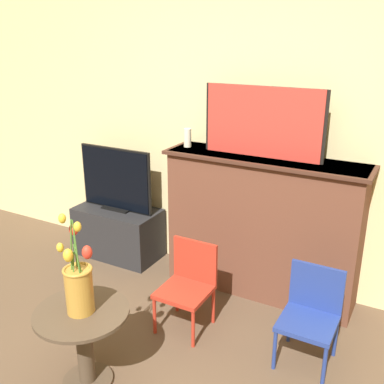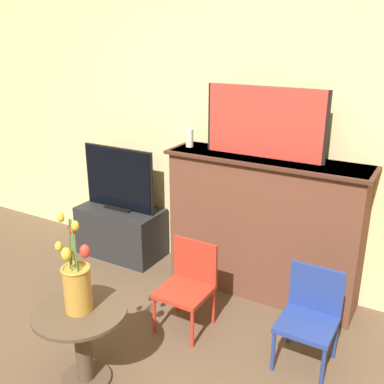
{
  "view_description": "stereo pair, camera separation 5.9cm",
  "coord_description": "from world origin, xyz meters",
  "views": [
    {
      "loc": [
        1.18,
        -1.06,
        1.94
      ],
      "look_at": [
        -0.11,
        1.3,
        0.98
      ],
      "focal_mm": 42.0,
      "sensor_mm": 36.0,
      "label": 1
    },
    {
      "loc": [
        1.24,
        -1.03,
        1.94
      ],
      "look_at": [
        -0.11,
        1.3,
        0.98
      ],
      "focal_mm": 42.0,
      "sensor_mm": 36.0,
      "label": 2
    }
  ],
  "objects": [
    {
      "name": "chair_blue",
      "position": [
        0.7,
        1.33,
        0.33
      ],
      "size": [
        0.33,
        0.33,
        0.6
      ],
      "color": "navy",
      "rests_on": "ground"
    },
    {
      "name": "wall_back",
      "position": [
        0.0,
        2.13,
        1.35
      ],
      "size": [
        8.0,
        0.06,
        2.7
      ],
      "color": "beige",
      "rests_on": "ground"
    },
    {
      "name": "mantel_candle",
      "position": [
        -0.49,
        1.93,
        1.16
      ],
      "size": [
        0.06,
        0.06,
        0.14
      ],
      "color": "silver",
      "rests_on": "fireplace_mantel"
    },
    {
      "name": "vase_tulips",
      "position": [
        -0.36,
        0.5,
        0.66
      ],
      "size": [
        0.22,
        0.17,
        0.57
      ],
      "color": "#B78433",
      "rests_on": "side_table"
    },
    {
      "name": "tv_stand",
      "position": [
        -1.19,
        1.88,
        0.22
      ],
      "size": [
        0.76,
        0.41,
        0.45
      ],
      "color": "#232326",
      "rests_on": "ground"
    },
    {
      "name": "side_table",
      "position": [
        -0.37,
        0.5,
        0.32
      ],
      "size": [
        0.53,
        0.53,
        0.49
      ],
      "color": "#4C3D2D",
      "rests_on": "ground"
    },
    {
      "name": "tv_monitor",
      "position": [
        -1.19,
        1.88,
        0.72
      ],
      "size": [
        0.71,
        0.12,
        0.56
      ],
      "color": "black",
      "rests_on": "tv_stand"
    },
    {
      "name": "chair_red",
      "position": [
        -0.12,
        1.27,
        0.33
      ],
      "size": [
        0.33,
        0.33,
        0.6
      ],
      "color": "#B22D1E",
      "rests_on": "ground"
    },
    {
      "name": "fireplace_mantel",
      "position": [
        0.15,
        1.93,
        0.56
      ],
      "size": [
        1.5,
        0.39,
        1.09
      ],
      "color": "brown",
      "rests_on": "ground"
    },
    {
      "name": "painting",
      "position": [
        0.11,
        1.93,
        1.34
      ],
      "size": [
        0.89,
        0.03,
        0.5
      ],
      "color": "black",
      "rests_on": "fireplace_mantel"
    }
  ]
}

